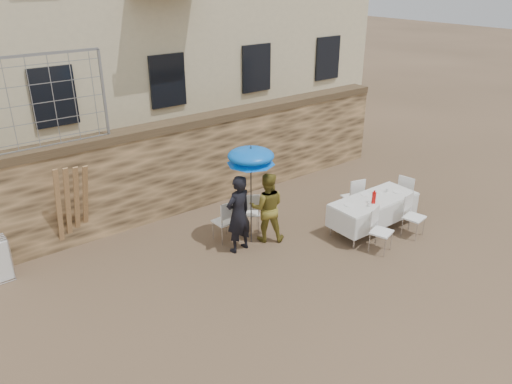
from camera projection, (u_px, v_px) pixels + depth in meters
ground at (314, 313)px, 8.65m from camera, size 80.00×80.00×0.00m
stone_wall at (171, 169)px, 11.82m from camera, size 13.00×0.50×2.20m
chain_link_fence at (21, 106)px, 9.34m from camera, size 3.20×0.06×1.80m
man_suit at (238, 214)px, 10.23m from camera, size 0.66×0.48×1.69m
woman_dress at (267, 207)px, 10.67m from camera, size 0.96×0.92×1.56m
umbrella at (251, 159)px, 10.07m from camera, size 1.00×1.00×2.05m
couple_chair_left at (224, 220)px, 10.78m from camera, size 0.50×0.50×0.96m
couple_chair_right at (250, 211)px, 11.17m from camera, size 0.66×0.66×0.96m
banquet_table at (374, 200)px, 11.11m from camera, size 2.10×0.85×0.78m
soda_bottle at (374, 198)px, 10.82m from camera, size 0.09×0.09×0.26m
table_chair_front_left at (382, 231)px, 10.34m from camera, size 0.60×0.60×0.96m
table_chair_front_right at (414, 216)px, 10.94m from camera, size 0.56×0.56×0.96m
table_chair_back at (352, 196)px, 11.90m from camera, size 0.58×0.58×0.96m
table_chair_side at (408, 193)px, 12.06m from camera, size 0.56×0.56×0.96m
wood_planks at (74, 207)px, 10.19m from camera, size 0.70×0.20×2.00m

